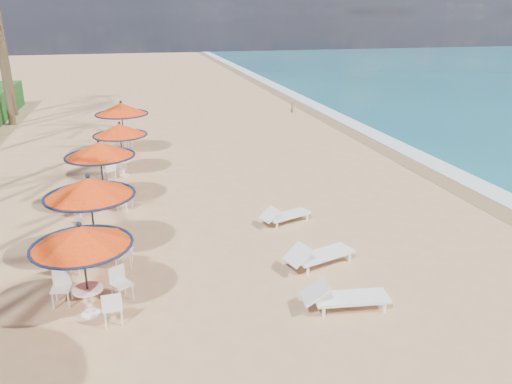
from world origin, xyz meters
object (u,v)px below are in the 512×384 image
lounger_near (342,296)px  lounger_mid (317,255)px  station_2 (100,158)px  lounger_far (284,215)px  station_4 (122,113)px  station_0 (84,247)px  station_1 (89,199)px  station_3 (119,135)px

lounger_near → lounger_mid: (0.18, 2.16, 0.00)m
station_2 → lounger_mid: (5.84, -6.02, -1.50)m
lounger_mid → lounger_far: bearing=73.1°
station_4 → lounger_far: bearing=-63.4°
lounger_far → station_0: bearing=-165.9°
lounger_mid → lounger_far: size_ratio=1.17×
station_2 → station_4: (0.71, 7.26, 0.18)m
lounger_near → lounger_mid: size_ratio=0.98×
station_0 → station_4: station_4 is taller
station_2 → lounger_near: station_2 is taller
station_0 → station_4: size_ratio=0.88×
station_1 → lounger_mid: station_1 is taller
lounger_near → lounger_mid: lounger_mid is taller
station_1 → lounger_far: (5.94, 1.23, -1.57)m
lounger_near → station_3: bearing=120.1°
station_0 → lounger_mid: 6.14m
station_1 → station_2: (0.12, 4.19, -0.03)m
station_0 → station_1: bearing=90.9°
station_3 → lounger_far: bearing=-51.7°
station_3 → lounger_mid: bearing=-61.6°
station_0 → lounger_far: station_0 is taller
lounger_near → lounger_mid: bearing=92.2°
station_4 → station_0: bearing=-93.2°
lounger_far → station_1: bearing=171.9°
station_2 → lounger_far: bearing=-26.9°
station_2 → station_3: size_ratio=1.07×
lounger_near → lounger_far: 5.23m
station_3 → station_2: bearing=-99.5°
station_1 → station_2: 4.19m
station_2 → lounger_near: (5.66, -8.18, -1.50)m
station_0 → lounger_near: size_ratio=1.10×
station_4 → lounger_near: bearing=-72.2°
station_0 → lounger_mid: (5.91, 0.91, -1.37)m
lounger_near → station_1: bearing=152.4°
station_0 → station_2: 6.93m
station_1 → lounger_far: bearing=11.7°
lounger_near → lounger_mid: 2.16m
station_2 → lounger_far: size_ratio=1.35×
station_3 → lounger_near: size_ratio=1.11×
station_3 → station_4: station_4 is taller
station_3 → lounger_near: 12.93m
station_2 → station_4: station_4 is taller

